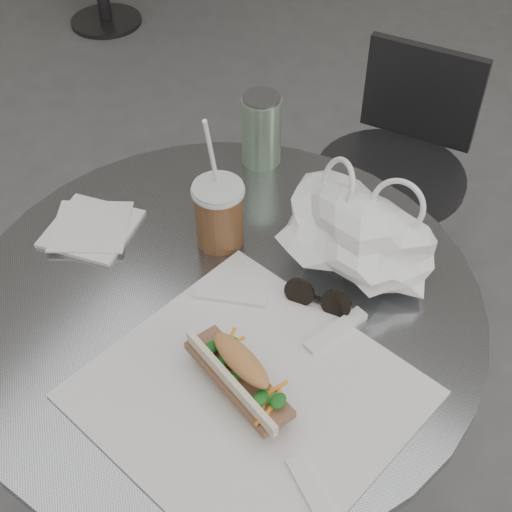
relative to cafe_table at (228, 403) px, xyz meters
The scene contains 9 objects.
cafe_table is the anchor object (origin of this frame).
chair_far 0.82m from the cafe_table, 90.95° to the left, with size 0.36×0.37×0.69m.
sandwich_paper 0.32m from the cafe_table, 46.39° to the right, with size 0.38×0.36×0.00m, color white.
banh_mi 0.35m from the cafe_table, 49.96° to the right, with size 0.22×0.16×0.07m.
iced_coffee 0.35m from the cafe_table, 123.69° to the left, with size 0.08×0.08×0.23m.
sunglasses 0.32m from the cafe_table, 23.59° to the left, with size 0.10×0.03×0.05m.
plastic_bag 0.39m from the cafe_table, 51.23° to the left, with size 0.23×0.18×0.11m, color white, non-canonical shape.
napkin_stack 0.38m from the cafe_table, behind, with size 0.16×0.16×0.01m.
drink_can 0.47m from the cafe_table, 110.14° to the left, with size 0.07×0.07×0.13m.
Camera 1 is at (0.39, -0.36, 1.52)m, focal length 50.00 mm.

